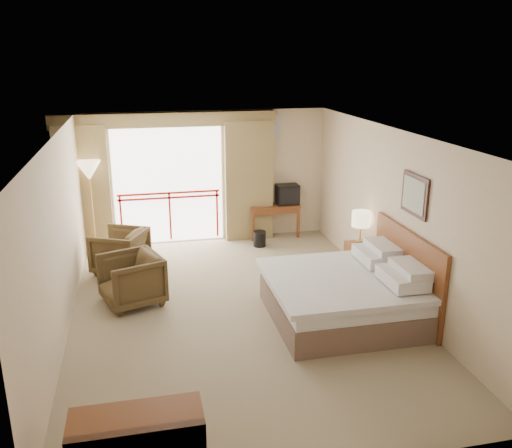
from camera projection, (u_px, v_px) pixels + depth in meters
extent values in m
plane|color=gray|center=(239.00, 310.00, 8.37)|extent=(7.00, 7.00, 0.00)
plane|color=white|center=(237.00, 135.00, 7.56)|extent=(7.00, 7.00, 0.00)
plane|color=beige|center=(207.00, 177.00, 11.23)|extent=(5.00, 0.00, 5.00)
plane|color=beige|center=(312.00, 347.00, 4.71)|extent=(5.00, 0.00, 5.00)
plane|color=beige|center=(60.00, 239.00, 7.45)|extent=(0.00, 7.00, 7.00)
plane|color=beige|center=(395.00, 216.00, 8.48)|extent=(0.00, 7.00, 7.00)
plane|color=white|center=(169.00, 186.00, 11.09)|extent=(2.40, 0.00, 2.40)
cube|color=#B61E0F|center=(169.00, 198.00, 11.14)|extent=(2.09, 0.03, 0.04)
cube|color=#B61E0F|center=(169.00, 193.00, 11.11)|extent=(2.09, 0.03, 0.04)
cube|color=#B61E0F|center=(121.00, 219.00, 11.06)|extent=(0.04, 0.03, 1.00)
cube|color=#B61E0F|center=(170.00, 216.00, 11.27)|extent=(0.04, 0.03, 1.00)
cube|color=#B61E0F|center=(217.00, 213.00, 11.47)|extent=(0.04, 0.03, 1.00)
cube|color=olive|center=(84.00, 189.00, 10.61)|extent=(1.00, 0.26, 2.50)
cube|color=olive|center=(249.00, 181.00, 11.29)|extent=(1.00, 0.26, 2.50)
cube|color=olive|center=(165.00, 120.00, 10.59)|extent=(4.40, 0.22, 0.28)
cube|color=silver|center=(269.00, 126.00, 11.16)|extent=(0.50, 0.04, 0.50)
cube|color=brown|center=(342.00, 306.00, 8.05)|extent=(2.05, 2.00, 0.40)
cube|color=silver|center=(343.00, 288.00, 7.96)|extent=(2.01, 1.96, 0.22)
cube|color=silver|center=(340.00, 280.00, 7.91)|extent=(2.09, 2.06, 0.08)
cube|color=silver|center=(403.00, 278.00, 7.60)|extent=(0.50, 0.75, 0.18)
cube|color=silver|center=(376.00, 256.00, 8.44)|extent=(0.50, 0.75, 0.18)
cube|color=silver|center=(412.00, 269.00, 7.59)|extent=(0.40, 0.70, 0.14)
cube|color=silver|center=(384.00, 248.00, 8.43)|extent=(0.40, 0.70, 0.14)
cube|color=brown|center=(407.00, 272.00, 8.12)|extent=(0.06, 2.10, 1.30)
cube|color=black|center=(415.00, 195.00, 7.76)|extent=(0.03, 0.72, 0.60)
cube|color=silver|center=(414.00, 195.00, 7.76)|extent=(0.01, 0.60, 0.48)
cube|color=brown|center=(360.00, 261.00, 9.50)|extent=(0.45, 0.53, 0.61)
cylinder|color=tan|center=(360.00, 242.00, 9.45)|extent=(0.13, 0.13, 0.04)
cylinder|color=tan|center=(360.00, 232.00, 9.40)|extent=(0.03, 0.03, 0.34)
cylinder|color=#FFE5B2|center=(361.00, 219.00, 9.32)|extent=(0.32, 0.32, 0.26)
cube|color=black|center=(362.00, 245.00, 9.25)|extent=(0.22, 0.19, 0.08)
cube|color=brown|center=(273.00, 205.00, 11.57)|extent=(1.08, 0.52, 0.04)
cube|color=brown|center=(253.00, 226.00, 11.37)|extent=(0.05, 0.05, 0.67)
cube|color=brown|center=(298.00, 223.00, 11.57)|extent=(0.05, 0.05, 0.67)
cube|color=brown|center=(249.00, 220.00, 11.79)|extent=(0.05, 0.05, 0.67)
cube|color=brown|center=(292.00, 217.00, 11.99)|extent=(0.05, 0.05, 0.67)
cube|color=brown|center=(271.00, 215.00, 11.87)|extent=(0.99, 0.03, 0.49)
cube|color=brown|center=(276.00, 212.00, 11.38)|extent=(0.99, 0.03, 0.11)
cube|color=black|center=(287.00, 194.00, 11.57)|extent=(0.47, 0.36, 0.43)
cube|color=black|center=(289.00, 196.00, 11.40)|extent=(0.43, 0.02, 0.34)
cylinder|color=black|center=(257.00, 200.00, 11.46)|extent=(0.13, 0.13, 0.26)
cylinder|color=white|center=(265.00, 203.00, 11.46)|extent=(0.09, 0.09, 0.11)
cylinder|color=black|center=(260.00, 239.00, 11.10)|extent=(0.30, 0.30, 0.32)
imported|color=#42321B|center=(121.00, 271.00, 9.87)|extent=(1.14, 1.13, 0.79)
imported|color=#42321B|center=(133.00, 303.00, 8.60)|extent=(1.12, 1.10, 0.81)
cylinder|color=black|center=(115.00, 253.00, 9.31)|extent=(0.48, 0.48, 0.04)
cylinder|color=black|center=(116.00, 267.00, 9.38)|extent=(0.06, 0.06, 0.48)
cylinder|color=black|center=(117.00, 279.00, 9.46)|extent=(0.35, 0.35, 0.03)
imported|color=white|center=(115.00, 252.00, 9.30)|extent=(0.25, 0.28, 0.02)
cylinder|color=tan|center=(96.00, 252.00, 10.76)|extent=(0.30, 0.30, 0.03)
cylinder|color=tan|center=(93.00, 214.00, 10.52)|extent=(0.03, 0.03, 1.61)
cone|color=#FFE5B2|center=(89.00, 171.00, 10.26)|extent=(0.47, 0.47, 0.38)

